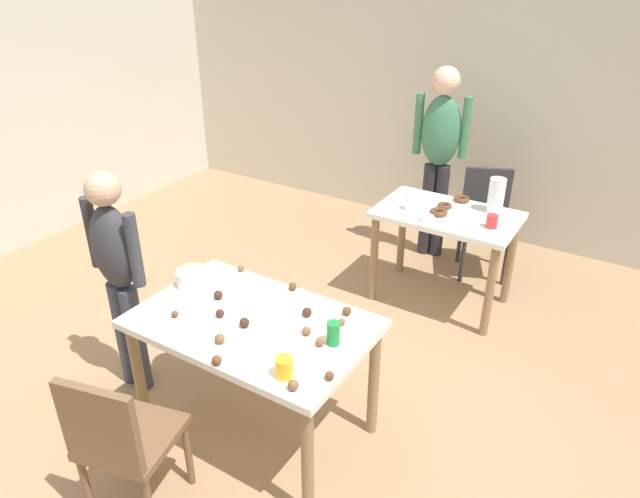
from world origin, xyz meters
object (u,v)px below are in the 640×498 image
person_adult_far (440,146)px  mixing_bowl (193,278)px  pitcher_far (496,195)px  chair_near_table (120,438)px  dining_table_near (253,336)px  chair_far_table (486,215)px  soda_can (333,333)px  person_girl_near (117,267)px  dining_table_far (446,228)px

person_adult_far → mixing_bowl: size_ratio=8.87×
pitcher_far → person_adult_far: bearing=141.5°
chair_near_table → pitcher_far: (0.81, 2.79, 0.38)m
dining_table_near → chair_far_table: 2.54m
chair_near_table → chair_far_table: same height
soda_can → pitcher_far: size_ratio=0.48×
mixing_bowl → person_girl_near: bearing=-152.8°
chair_far_table → pitcher_far: pitcher_far is taller
person_adult_far → pitcher_far: bearing=-38.5°
mixing_bowl → chair_far_table: bearing=67.8°
dining_table_far → mixing_bowl: bearing=-116.7°
person_adult_far → pitcher_far: 0.83m
dining_table_far → pitcher_far: 0.43m
dining_table_far → soda_can: bearing=-87.0°
dining_table_far → mixing_bowl: (-0.87, -1.73, 0.17)m
person_adult_far → pitcher_far: person_adult_far is taller
person_girl_near → person_adult_far: bearing=71.3°
person_girl_near → mixing_bowl: size_ratio=7.66×
dining_table_near → chair_near_table: (-0.17, -0.77, -0.15)m
person_girl_near → person_adult_far: size_ratio=0.86×
person_adult_far → soda_can: size_ratio=13.47×
pitcher_far → mixing_bowl: bearing=-120.9°
chair_far_table → person_adult_far: 0.69m
dining_table_near → mixing_bowl: 0.54m
dining_table_far → person_girl_near: 2.31m
person_girl_near → pitcher_far: size_ratio=5.57×
dining_table_near → person_girl_near: 0.92m
chair_far_table → person_adult_far: size_ratio=0.53×
chair_far_table → dining_table_near: bearing=-100.6°
soda_can → pitcher_far: bearing=84.6°
soda_can → dining_table_far: bearing=93.0°
chair_near_table → mixing_bowl: bearing=111.0°
person_girl_near → chair_far_table: bearing=62.3°
person_adult_far → person_girl_near: bearing=-108.7°
person_adult_far → soda_can: person_adult_far is taller
pitcher_far → soda_can: bearing=-95.4°
person_adult_far → pitcher_far: (0.64, -0.51, -0.12)m
dining_table_far → chair_near_table: bearing=-101.6°
dining_table_near → mixing_bowl: bearing=168.0°
dining_table_near → pitcher_far: size_ratio=4.81×
dining_table_far → chair_far_table: bearing=80.9°
chair_near_table → person_adult_far: bearing=87.1°
mixing_bowl → dining_table_far: bearing=63.3°
mixing_bowl → soda_can: 0.96m
dining_table_near → dining_table_far: size_ratio=1.21×
pitcher_far → chair_near_table: bearing=-106.3°
chair_far_table → mixing_bowl: size_ratio=4.70×
chair_far_table → person_girl_near: (-1.36, -2.59, 0.35)m
person_girl_near → dining_table_near: bearing=5.8°
person_girl_near → person_adult_far: person_adult_far is taller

